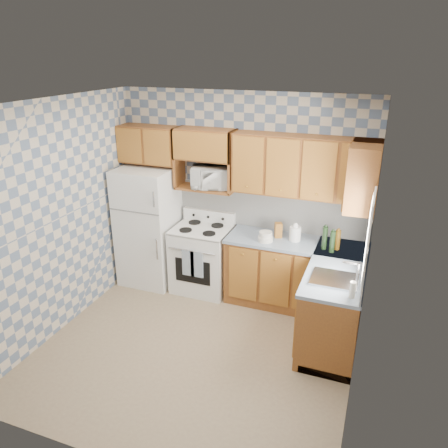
% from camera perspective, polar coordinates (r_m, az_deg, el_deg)
% --- Properties ---
extents(floor, '(3.40, 3.40, 0.00)m').
position_cam_1_polar(floor, '(5.19, -3.56, -15.83)').
color(floor, '#7B634C').
rests_on(floor, ground).
extents(back_wall, '(3.40, 0.02, 2.70)m').
position_cam_1_polar(back_wall, '(5.89, 2.45, 3.85)').
color(back_wall, slate).
rests_on(back_wall, ground).
extents(right_wall, '(0.02, 3.20, 2.70)m').
position_cam_1_polar(right_wall, '(4.15, 18.08, -5.31)').
color(right_wall, slate).
rests_on(right_wall, ground).
extents(backsplash_back, '(2.60, 0.02, 0.56)m').
position_cam_1_polar(backsplash_back, '(5.82, 6.14, 1.97)').
color(backsplash_back, white).
rests_on(backsplash_back, back_wall).
extents(backsplash_right, '(0.02, 1.60, 0.56)m').
position_cam_1_polar(backsplash_right, '(4.94, 18.36, -2.82)').
color(backsplash_right, white).
rests_on(backsplash_right, right_wall).
extents(refrigerator, '(0.75, 0.70, 1.68)m').
position_cam_1_polar(refrigerator, '(6.26, -9.79, -0.31)').
color(refrigerator, white).
rests_on(refrigerator, floor).
extents(stove_body, '(0.76, 0.65, 0.90)m').
position_cam_1_polar(stove_body, '(6.10, -2.85, -4.62)').
color(stove_body, white).
rests_on(stove_body, floor).
extents(cooktop, '(0.76, 0.65, 0.02)m').
position_cam_1_polar(cooktop, '(5.92, -2.93, -0.67)').
color(cooktop, silver).
rests_on(cooktop, stove_body).
extents(backguard, '(0.76, 0.08, 0.17)m').
position_cam_1_polar(backguard, '(6.12, -1.93, 1.07)').
color(backguard, white).
rests_on(backguard, cooktop).
extents(dish_towel_left, '(0.17, 0.02, 0.36)m').
position_cam_1_polar(dish_towel_left, '(5.80, -4.68, -5.09)').
color(dish_towel_left, navy).
rests_on(dish_towel_left, stove_body).
extents(dish_towel_right, '(0.17, 0.02, 0.36)m').
position_cam_1_polar(dish_towel_right, '(5.75, -3.58, -5.29)').
color(dish_towel_right, navy).
rests_on(dish_towel_right, stove_body).
extents(base_cabinets_back, '(1.75, 0.60, 0.88)m').
position_cam_1_polar(base_cabinets_back, '(5.79, 9.19, -6.56)').
color(base_cabinets_back, brown).
rests_on(base_cabinets_back, floor).
extents(base_cabinets_right, '(0.60, 1.60, 0.88)m').
position_cam_1_polar(base_cabinets_right, '(5.30, 14.22, -9.90)').
color(base_cabinets_right, brown).
rests_on(base_cabinets_right, floor).
extents(countertop_back, '(1.77, 0.63, 0.04)m').
position_cam_1_polar(countertop_back, '(5.59, 9.46, -2.42)').
color(countertop_back, slate).
rests_on(countertop_back, base_cabinets_back).
extents(countertop_right, '(0.63, 1.60, 0.04)m').
position_cam_1_polar(countertop_right, '(5.08, 14.64, -5.46)').
color(countertop_right, slate).
rests_on(countertop_right, base_cabinets_right).
extents(upper_cabinets_back, '(1.75, 0.33, 0.74)m').
position_cam_1_polar(upper_cabinets_back, '(5.41, 10.38, 7.38)').
color(upper_cabinets_back, brown).
rests_on(upper_cabinets_back, back_wall).
extents(upper_cabinets_fridge, '(0.82, 0.33, 0.50)m').
position_cam_1_polar(upper_cabinets_fridge, '(6.10, -9.73, 10.21)').
color(upper_cabinets_fridge, brown).
rests_on(upper_cabinets_fridge, back_wall).
extents(upper_cabinets_right, '(0.33, 0.70, 0.74)m').
position_cam_1_polar(upper_cabinets_right, '(5.15, 17.79, 5.98)').
color(upper_cabinets_right, brown).
rests_on(upper_cabinets_right, right_wall).
extents(microwave_shelf, '(0.80, 0.33, 0.03)m').
position_cam_1_polar(microwave_shelf, '(5.87, -2.41, 4.67)').
color(microwave_shelf, brown).
rests_on(microwave_shelf, back_wall).
extents(microwave, '(0.59, 0.48, 0.29)m').
position_cam_1_polar(microwave, '(5.82, -1.67, 6.13)').
color(microwave, white).
rests_on(microwave, microwave_shelf).
extents(sink, '(0.48, 0.40, 0.03)m').
position_cam_1_polar(sink, '(4.75, 14.22, -7.04)').
color(sink, '#B7B7BC').
rests_on(sink, countertop_right).
extents(window, '(0.02, 0.66, 0.86)m').
position_cam_1_polar(window, '(4.52, 18.40, -1.68)').
color(window, silver).
rests_on(window, right_wall).
extents(bottle_0, '(0.06, 0.06, 0.29)m').
position_cam_1_polar(bottle_0, '(5.38, 13.01, -1.78)').
color(bottle_0, black).
rests_on(bottle_0, countertop_back).
extents(bottle_1, '(0.06, 0.06, 0.27)m').
position_cam_1_polar(bottle_1, '(5.32, 13.97, -2.26)').
color(bottle_1, black).
rests_on(bottle_1, countertop_back).
extents(bottle_2, '(0.06, 0.06, 0.25)m').
position_cam_1_polar(bottle_2, '(5.41, 14.62, -2.02)').
color(bottle_2, '#593A0F').
rests_on(bottle_2, countertop_back).
extents(knife_block, '(0.12, 0.12, 0.20)m').
position_cam_1_polar(knife_block, '(5.63, 7.11, -0.79)').
color(knife_block, brown).
rests_on(knife_block, countertop_back).
extents(electric_kettle, '(0.15, 0.15, 0.18)m').
position_cam_1_polar(electric_kettle, '(5.56, 9.27, -1.26)').
color(electric_kettle, white).
rests_on(electric_kettle, countertop_back).
extents(food_containers, '(0.19, 0.19, 0.12)m').
position_cam_1_polar(food_containers, '(5.51, 5.45, -1.64)').
color(food_containers, beige).
rests_on(food_containers, countertop_back).
extents(soap_bottle, '(0.06, 0.06, 0.17)m').
position_cam_1_polar(soap_bottle, '(4.45, 16.45, -8.24)').
color(soap_bottle, beige).
rests_on(soap_bottle, countertop_right).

